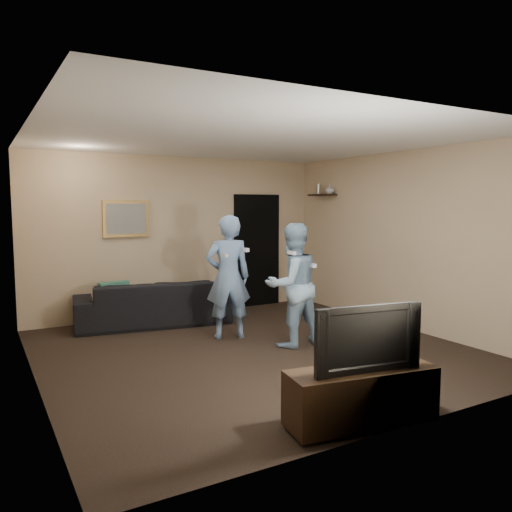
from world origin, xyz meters
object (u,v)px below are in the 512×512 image
television (362,336)px  wii_player_left (228,277)px  sofa (153,302)px  tv_console (361,396)px  wii_player_right (292,285)px

television → wii_player_left: wii_player_left is taller
sofa → tv_console: bearing=104.3°
television → wii_player_left: bearing=94.1°
sofa → wii_player_right: 2.39m
television → sofa: bearing=104.3°
sofa → tv_console: 4.28m
wii_player_right → wii_player_left: bearing=126.4°
tv_console → television: (0.00, 0.00, 0.50)m
sofa → wii_player_left: wii_player_left is taller
wii_player_left → wii_player_right: 0.93m
tv_console → television: bearing=9.3°
wii_player_left → wii_player_right: wii_player_left is taller
sofa → tv_console: size_ratio=1.82×
wii_player_left → television: bearing=-95.2°
tv_console → sofa: bearing=104.3°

